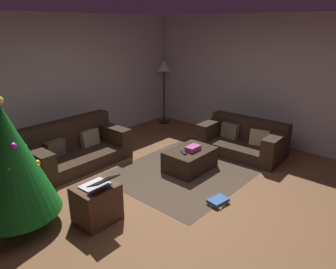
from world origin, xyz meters
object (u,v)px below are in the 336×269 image
at_px(couch_right, 243,140).
at_px(gift_box, 193,148).
at_px(ottoman, 190,159).
at_px(book_stack, 218,201).
at_px(corner_lamp, 164,70).
at_px(christmas_tree, 10,161).
at_px(tv_remote, 184,153).
at_px(side_table, 97,203).
at_px(laptop, 98,184).
at_px(couch_left, 74,148).

height_order(couch_right, gift_box, couch_right).
relative_size(ottoman, book_stack, 2.76).
xyz_separation_m(gift_box, corner_lamp, (1.72, 2.22, 0.92)).
relative_size(christmas_tree, corner_lamp, 1.07).
bearing_deg(couch_right, corner_lamp, -12.53).
distance_m(tv_remote, side_table, 1.80).
relative_size(laptop, book_stack, 1.38).
distance_m(ottoman, tv_remote, 0.27).
relative_size(couch_left, gift_box, 6.98).
xyz_separation_m(couch_right, christmas_tree, (-3.96, 0.92, 0.63)).
xyz_separation_m(couch_right, side_table, (-3.26, 0.30, -0.02)).
xyz_separation_m(laptop, corner_lamp, (3.71, 2.27, 0.77)).
xyz_separation_m(ottoman, corner_lamp, (1.73, 2.17, 1.14)).
height_order(couch_right, tv_remote, couch_right).
bearing_deg(ottoman, couch_left, 124.51).
relative_size(gift_box, tv_remote, 1.61).
bearing_deg(book_stack, side_table, 144.81).
bearing_deg(laptop, book_stack, -33.30).
distance_m(couch_right, christmas_tree, 4.12).
height_order(couch_right, corner_lamp, corner_lamp).
relative_size(book_stack, corner_lamp, 0.20).
bearing_deg(couch_left, laptop, 65.76).
bearing_deg(christmas_tree, ottoman, -12.31).
xyz_separation_m(gift_box, book_stack, (-0.63, -0.94, -0.36)).
relative_size(couch_left, tv_remote, 11.21).
distance_m(couch_right, tv_remote, 1.50).
xyz_separation_m(tv_remote, side_table, (-1.79, -0.03, -0.12)).
bearing_deg(tv_remote, side_table, -149.16).
bearing_deg(ottoman, gift_box, -84.84).
xyz_separation_m(gift_box, tv_remote, (-0.19, 0.05, -0.03)).
bearing_deg(side_table, ottoman, 0.93).
height_order(couch_right, book_stack, couch_right).
height_order(couch_right, ottoman, couch_right).
xyz_separation_m(christmas_tree, side_table, (0.71, -0.62, -0.65)).
height_order(ottoman, book_stack, ottoman).
bearing_deg(christmas_tree, couch_right, -13.03).
relative_size(couch_left, christmas_tree, 1.08).
bearing_deg(couch_right, couch_left, 47.95).
distance_m(ottoman, corner_lamp, 3.00).
relative_size(laptop, corner_lamp, 0.27).
height_order(couch_left, gift_box, couch_left).
relative_size(side_table, laptop, 1.22).
distance_m(tv_remote, christmas_tree, 2.62).
relative_size(couch_right, christmas_tree, 0.96).
bearing_deg(ottoman, corner_lamp, 51.45).
distance_m(couch_right, side_table, 3.27).
distance_m(side_table, laptop, 0.31).
distance_m(gift_box, corner_lamp, 2.96).
distance_m(ottoman, gift_box, 0.23).
bearing_deg(side_table, laptop, -88.32).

